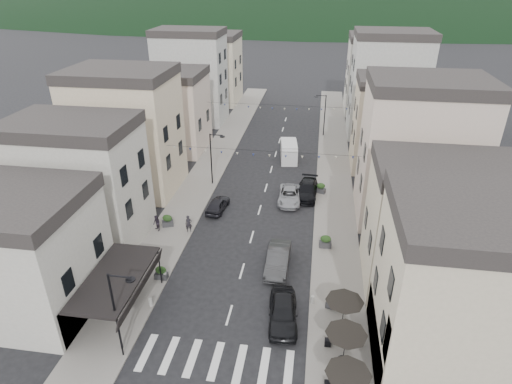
{
  "coord_description": "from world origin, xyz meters",
  "views": [
    {
      "loc": [
        5.23,
        -16.06,
        21.39
      ],
      "look_at": [
        0.07,
        18.14,
        3.5
      ],
      "focal_mm": 30.0,
      "sensor_mm": 36.0,
      "label": 1
    }
  ],
  "objects_px": {
    "parked_car_c": "(289,195)",
    "parked_car_d": "(307,190)",
    "parked_car_b": "(278,259)",
    "parked_car_e": "(218,205)",
    "pedestrian_b": "(157,223)",
    "delivery_van": "(289,151)",
    "parked_car_a": "(283,312)",
    "pedestrian_a": "(189,224)"
  },
  "relations": [
    {
      "from": "parked_car_e",
      "to": "pedestrian_b",
      "type": "relative_size",
      "value": 2.55
    },
    {
      "from": "parked_car_c",
      "to": "parked_car_d",
      "type": "bearing_deg",
      "value": 36.49
    },
    {
      "from": "parked_car_c",
      "to": "pedestrian_b",
      "type": "xyz_separation_m",
      "value": [
        -11.55,
        -7.64,
        0.21
      ]
    },
    {
      "from": "delivery_van",
      "to": "parked_car_e",
      "type": "bearing_deg",
      "value": -119.73
    },
    {
      "from": "parked_car_a",
      "to": "pedestrian_a",
      "type": "xyz_separation_m",
      "value": [
        -9.56,
        9.87,
        0.13
      ]
    },
    {
      "from": "pedestrian_a",
      "to": "parked_car_c",
      "type": "bearing_deg",
      "value": 21.14
    },
    {
      "from": "parked_car_d",
      "to": "parked_car_e",
      "type": "xyz_separation_m",
      "value": [
        -8.73,
        -4.42,
        -0.07
      ]
    },
    {
      "from": "parked_car_e",
      "to": "delivery_van",
      "type": "bearing_deg",
      "value": -106.83
    },
    {
      "from": "parked_car_c",
      "to": "delivery_van",
      "type": "relative_size",
      "value": 0.95
    },
    {
      "from": "pedestrian_a",
      "to": "parked_car_a",
      "type": "bearing_deg",
      "value": -65.46
    },
    {
      "from": "parked_car_d",
      "to": "pedestrian_b",
      "type": "distance_m",
      "value": 16.15
    },
    {
      "from": "parked_car_c",
      "to": "parked_car_d",
      "type": "distance_m",
      "value": 2.31
    },
    {
      "from": "parked_car_a",
      "to": "parked_car_c",
      "type": "xyz_separation_m",
      "value": [
        -0.96,
        17.26,
        -0.13
      ]
    },
    {
      "from": "delivery_van",
      "to": "pedestrian_b",
      "type": "distance_m",
      "value": 21.63
    },
    {
      "from": "parked_car_b",
      "to": "delivery_van",
      "type": "xyz_separation_m",
      "value": [
        -0.99,
        22.61,
        0.35
      ]
    },
    {
      "from": "parked_car_b",
      "to": "parked_car_c",
      "type": "xyz_separation_m",
      "value": [
        0.0,
        11.38,
        -0.13
      ]
    },
    {
      "from": "parked_car_a",
      "to": "parked_car_b",
      "type": "xyz_separation_m",
      "value": [
        -0.96,
        5.88,
        -0.0
      ]
    },
    {
      "from": "parked_car_b",
      "to": "pedestrian_b",
      "type": "height_order",
      "value": "pedestrian_b"
    },
    {
      "from": "parked_car_b",
      "to": "pedestrian_a",
      "type": "xyz_separation_m",
      "value": [
        -8.6,
        3.99,
        0.13
      ]
    },
    {
      "from": "parked_car_b",
      "to": "delivery_van",
      "type": "bearing_deg",
      "value": 93.27
    },
    {
      "from": "parked_car_d",
      "to": "parked_car_b",
      "type": "bearing_deg",
      "value": -94.24
    },
    {
      "from": "pedestrian_a",
      "to": "pedestrian_b",
      "type": "relative_size",
      "value": 1.07
    },
    {
      "from": "parked_car_c",
      "to": "delivery_van",
      "type": "bearing_deg",
      "value": 92.75
    },
    {
      "from": "parked_car_a",
      "to": "pedestrian_a",
      "type": "height_order",
      "value": "pedestrian_a"
    },
    {
      "from": "parked_car_b",
      "to": "parked_car_e",
      "type": "distance_m",
      "value": 10.9
    },
    {
      "from": "parked_car_c",
      "to": "parked_car_e",
      "type": "relative_size",
      "value": 1.25
    },
    {
      "from": "parked_car_c",
      "to": "parked_car_e",
      "type": "height_order",
      "value": "parked_car_c"
    },
    {
      "from": "parked_car_a",
      "to": "pedestrian_b",
      "type": "relative_size",
      "value": 3.11
    },
    {
      "from": "parked_car_a",
      "to": "parked_car_c",
      "type": "relative_size",
      "value": 0.98
    },
    {
      "from": "pedestrian_a",
      "to": "pedestrian_b",
      "type": "height_order",
      "value": "pedestrian_a"
    },
    {
      "from": "parked_car_a",
      "to": "parked_car_e",
      "type": "xyz_separation_m",
      "value": [
        -7.89,
        14.28,
        -0.15
      ]
    },
    {
      "from": "parked_car_c",
      "to": "parked_car_b",
      "type": "bearing_deg",
      "value": -92.28
    },
    {
      "from": "parked_car_c",
      "to": "parked_car_a",
      "type": "bearing_deg",
      "value": -89.11
    },
    {
      "from": "parked_car_b",
      "to": "pedestrian_a",
      "type": "height_order",
      "value": "pedestrian_a"
    },
    {
      "from": "parked_car_c",
      "to": "pedestrian_b",
      "type": "relative_size",
      "value": 3.18
    },
    {
      "from": "parked_car_a",
      "to": "parked_car_d",
      "type": "relative_size",
      "value": 0.94
    },
    {
      "from": "parked_car_a",
      "to": "parked_car_c",
      "type": "height_order",
      "value": "parked_car_a"
    },
    {
      "from": "parked_car_e",
      "to": "pedestrian_b",
      "type": "distance_m",
      "value": 6.57
    },
    {
      "from": "parked_car_d",
      "to": "pedestrian_a",
      "type": "xyz_separation_m",
      "value": [
        -10.4,
        -8.84,
        0.2
      ]
    },
    {
      "from": "pedestrian_a",
      "to": "parked_car_d",
      "type": "bearing_deg",
      "value": 20.81
    },
    {
      "from": "parked_car_b",
      "to": "parked_car_d",
      "type": "relative_size",
      "value": 0.97
    },
    {
      "from": "parked_car_d",
      "to": "parked_car_c",
      "type": "bearing_deg",
      "value": -137.49
    }
  ]
}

